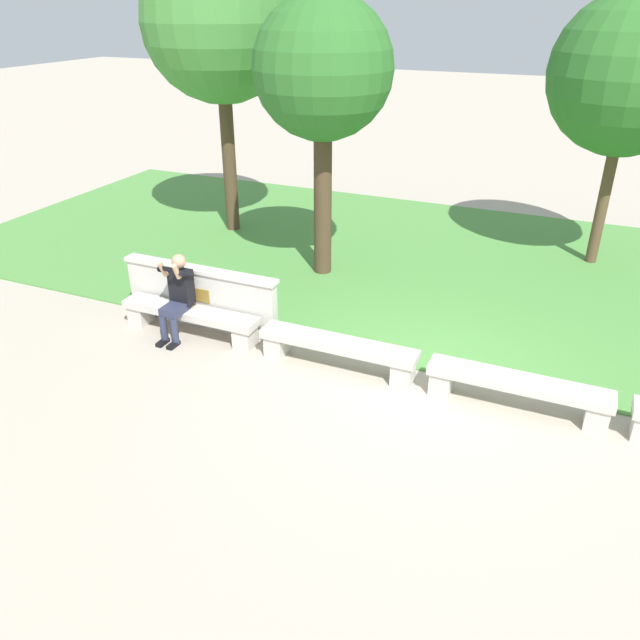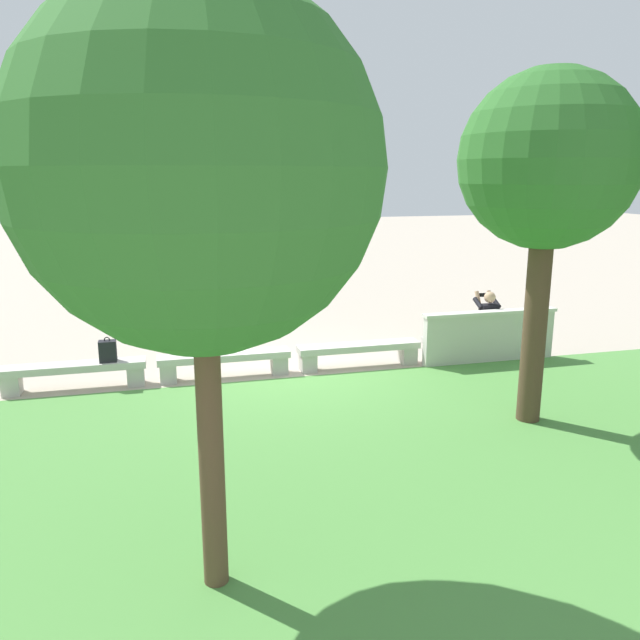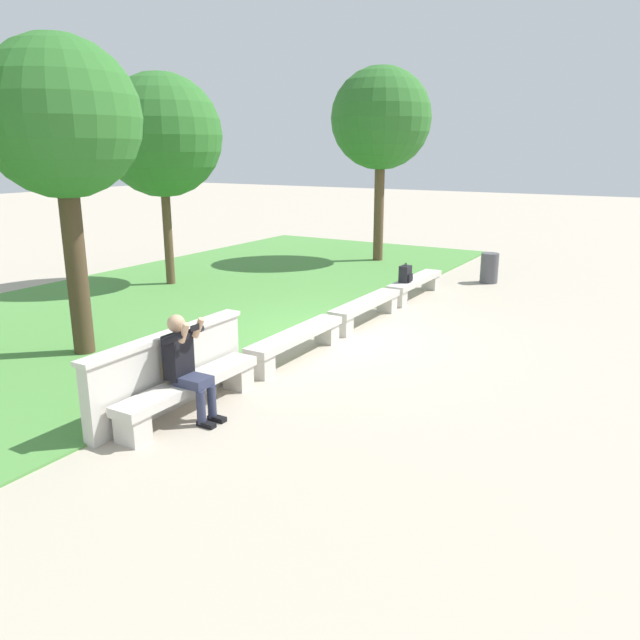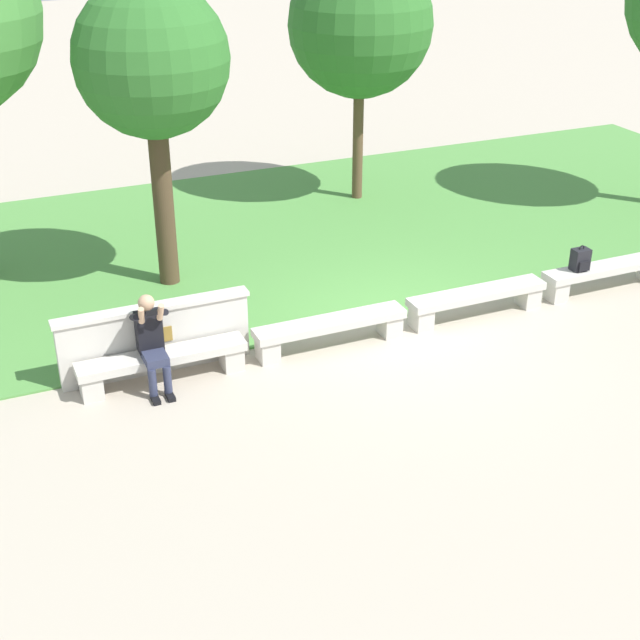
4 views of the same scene
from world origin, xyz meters
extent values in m
plane|color=#B2A593|center=(0.00, 0.00, 0.00)|extent=(80.00, 80.00, 0.00)
cube|color=#518E42|center=(0.00, 4.38, 0.01)|extent=(21.81, 8.00, 0.03)
cube|color=beige|center=(-3.74, 0.00, 0.39)|extent=(2.32, 0.40, 0.12)
cube|color=beige|center=(-4.72, 0.00, 0.17)|extent=(0.28, 0.34, 0.33)
cube|color=beige|center=(-2.77, 0.00, 0.17)|extent=(0.28, 0.34, 0.33)
cube|color=beige|center=(-1.25, 0.00, 0.39)|extent=(2.32, 0.40, 0.12)
cube|color=beige|center=(-2.23, 0.00, 0.17)|extent=(0.28, 0.34, 0.33)
cube|color=beige|center=(-0.27, 0.00, 0.17)|extent=(0.28, 0.34, 0.33)
cube|color=beige|center=(1.25, 0.00, 0.39)|extent=(2.32, 0.40, 0.12)
cube|color=beige|center=(0.27, 0.00, 0.17)|extent=(0.28, 0.34, 0.33)
cube|color=beige|center=(2.23, 0.00, 0.17)|extent=(0.28, 0.34, 0.33)
cube|color=beige|center=(3.74, 0.00, 0.39)|extent=(2.32, 0.40, 0.12)
cube|color=beige|center=(2.77, 0.00, 0.17)|extent=(0.28, 0.34, 0.33)
cube|color=beige|center=(4.72, 0.00, 0.17)|extent=(0.28, 0.34, 0.33)
cube|color=beige|center=(-3.74, 0.34, 0.47)|extent=(2.65, 0.18, 0.95)
cube|color=beige|center=(-3.74, 0.34, 0.98)|extent=(2.71, 0.24, 0.06)
cube|color=olive|center=(-3.74, 0.24, 0.59)|extent=(0.44, 0.02, 0.22)
cube|color=black|center=(-3.98, -0.45, 0.03)|extent=(0.10, 0.24, 0.06)
cylinder|color=#2D334C|center=(-3.98, -0.38, 0.24)|extent=(0.11, 0.11, 0.42)
cube|color=black|center=(-3.78, -0.45, 0.03)|extent=(0.10, 0.24, 0.06)
cylinder|color=#2D334C|center=(-3.78, -0.38, 0.24)|extent=(0.11, 0.11, 0.42)
cube|color=#2D334C|center=(-3.88, -0.19, 0.51)|extent=(0.30, 0.42, 0.12)
cube|color=black|center=(-3.88, 0.04, 0.79)|extent=(0.34, 0.22, 0.56)
sphere|color=tan|center=(-3.88, 0.04, 1.21)|extent=(0.22, 0.22, 0.22)
cylinder|color=black|center=(-4.07, -0.06, 1.08)|extent=(0.09, 0.31, 0.21)
cylinder|color=tan|center=(-4.00, -0.20, 1.16)|extent=(0.10, 0.19, 0.27)
cylinder|color=black|center=(-3.69, -0.06, 1.08)|extent=(0.09, 0.31, 0.21)
cylinder|color=tan|center=(-3.75, -0.20, 1.16)|extent=(0.10, 0.19, 0.27)
cube|color=black|center=(-3.88, -0.26, 1.20)|extent=(0.15, 0.01, 0.08)
cube|color=black|center=(3.19, 0.02, 0.63)|extent=(0.28, 0.20, 0.36)
cube|color=black|center=(3.19, -0.09, 0.56)|extent=(0.20, 0.06, 0.16)
torus|color=black|center=(3.19, 0.02, 0.83)|extent=(0.10, 0.02, 0.10)
cylinder|color=brown|center=(1.93, 5.75, 1.36)|extent=(0.21, 0.21, 2.71)
sphere|color=#2D6B28|center=(1.93, 5.75, 3.57)|extent=(2.85, 2.85, 2.85)
cylinder|color=brown|center=(7.65, 2.79, 1.62)|extent=(0.29, 0.29, 3.24)
sphere|color=#2D6B28|center=(7.65, 2.79, 4.10)|extent=(2.87, 2.87, 2.87)
cylinder|color=#4C3826|center=(-2.83, 3.13, 1.50)|extent=(0.33, 0.33, 2.99)
sphere|color=#2D6B28|center=(-2.83, 3.13, 3.71)|extent=(2.39, 2.39, 2.39)
cylinder|color=#4C4C51|center=(6.19, -0.99, 0.38)|extent=(0.44, 0.44, 0.75)
camera|label=1|loc=(1.59, -7.16, 4.78)|focal=35.00mm
camera|label=2|loc=(2.25, 10.65, 3.52)|focal=35.00mm
camera|label=3|loc=(-9.27, -5.18, 3.26)|focal=35.00mm
camera|label=4|loc=(-5.95, -10.48, 6.32)|focal=50.00mm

